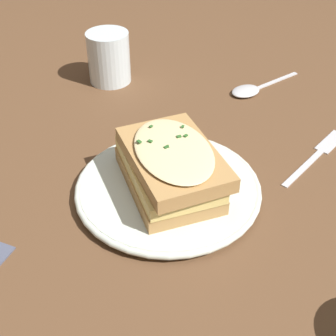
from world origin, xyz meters
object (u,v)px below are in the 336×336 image
(water_glass, at_px, (109,57))
(fork, at_px, (321,151))
(spoon, at_px, (250,90))
(sandwich, at_px, (169,166))
(dinner_plate, at_px, (168,188))

(water_glass, xyz_separation_m, fork, (0.00, 0.40, -0.04))
(fork, bearing_deg, spoon, 155.64)
(sandwich, bearing_deg, spoon, -174.27)
(fork, bearing_deg, sandwich, -115.97)
(fork, relative_size, spoon, 1.09)
(water_glass, bearing_deg, spoon, 113.43)
(dinner_plate, bearing_deg, spoon, -174.67)
(sandwich, relative_size, water_glass, 2.07)
(sandwich, distance_m, fork, 0.25)
(spoon, bearing_deg, fork, 168.39)
(sandwich, xyz_separation_m, fork, (-0.20, 0.14, -0.05))
(dinner_plate, height_order, fork, dinner_plate)
(fork, xyz_separation_m, spoon, (-0.11, -0.17, 0.00))
(sandwich, bearing_deg, water_glass, -127.95)
(fork, bearing_deg, water_glass, -172.67)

